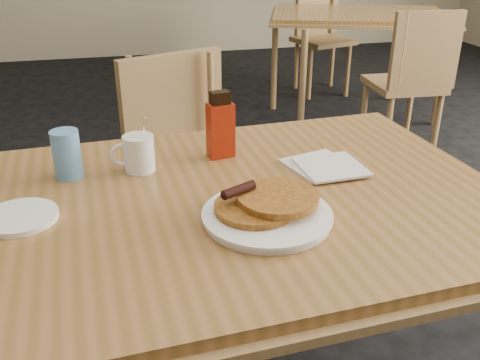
{
  "coord_description": "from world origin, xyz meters",
  "views": [
    {
      "loc": [
        -0.23,
        -0.98,
        1.29
      ],
      "look_at": [
        0.01,
        0.03,
        0.8
      ],
      "focal_mm": 40.0,
      "sensor_mm": 36.0,
      "label": 1
    }
  ],
  "objects_px": {
    "pancake_plate": "(267,211)",
    "syrup_bottle": "(220,127)",
    "main_table": "(221,213)",
    "chair_main_far": "(178,158)",
    "chair_neighbor_near": "(413,72)",
    "chair_neighbor_far": "(320,26)",
    "neighbor_table": "(359,19)",
    "blue_tumbler": "(67,154)",
    "coffee_mug": "(138,153)"
  },
  "relations": [
    {
      "from": "neighbor_table",
      "to": "chair_main_far",
      "type": "xyz_separation_m",
      "value": [
        -1.5,
        -1.72,
        -0.18
      ]
    },
    {
      "from": "chair_main_far",
      "to": "chair_neighbor_far",
      "type": "distance_m",
      "value": 2.89
    },
    {
      "from": "neighbor_table",
      "to": "pancake_plate",
      "type": "relative_size",
      "value": 5.32
    },
    {
      "from": "pancake_plate",
      "to": "main_table",
      "type": "bearing_deg",
      "value": 121.65
    },
    {
      "from": "chair_main_far",
      "to": "chair_neighbor_near",
      "type": "bearing_deg",
      "value": 11.95
    },
    {
      "from": "blue_tumbler",
      "to": "neighbor_table",
      "type": "bearing_deg",
      "value": 51.4
    },
    {
      "from": "chair_neighbor_far",
      "to": "chair_neighbor_near",
      "type": "relative_size",
      "value": 1.02
    },
    {
      "from": "chair_neighbor_far",
      "to": "blue_tumbler",
      "type": "relative_size",
      "value": 7.79
    },
    {
      "from": "neighbor_table",
      "to": "chair_main_far",
      "type": "distance_m",
      "value": 2.28
    },
    {
      "from": "coffee_mug",
      "to": "syrup_bottle",
      "type": "height_order",
      "value": "syrup_bottle"
    },
    {
      "from": "chair_main_far",
      "to": "coffee_mug",
      "type": "distance_m",
      "value": 0.65
    },
    {
      "from": "chair_main_far",
      "to": "pancake_plate",
      "type": "relative_size",
      "value": 3.32
    },
    {
      "from": "neighbor_table",
      "to": "blue_tumbler",
      "type": "bearing_deg",
      "value": -128.6
    },
    {
      "from": "chair_neighbor_far",
      "to": "syrup_bottle",
      "type": "bearing_deg",
      "value": -131.66
    },
    {
      "from": "main_table",
      "to": "coffee_mug",
      "type": "bearing_deg",
      "value": 130.56
    },
    {
      "from": "chair_neighbor_far",
      "to": "syrup_bottle",
      "type": "distance_m",
      "value": 3.34
    },
    {
      "from": "neighbor_table",
      "to": "chair_neighbor_far",
      "type": "distance_m",
      "value": 0.76
    },
    {
      "from": "chair_main_far",
      "to": "blue_tumbler",
      "type": "xyz_separation_m",
      "value": [
        -0.33,
        -0.57,
        0.28
      ]
    },
    {
      "from": "chair_neighbor_near",
      "to": "blue_tumbler",
      "type": "height_order",
      "value": "chair_neighbor_near"
    },
    {
      "from": "chair_neighbor_far",
      "to": "pancake_plate",
      "type": "bearing_deg",
      "value": -128.95
    },
    {
      "from": "chair_main_far",
      "to": "blue_tumbler",
      "type": "height_order",
      "value": "chair_main_far"
    },
    {
      "from": "coffee_mug",
      "to": "syrup_bottle",
      "type": "xyz_separation_m",
      "value": [
        0.21,
        0.04,
        0.03
      ]
    },
    {
      "from": "chair_neighbor_far",
      "to": "syrup_bottle",
      "type": "relative_size",
      "value": 5.19
    },
    {
      "from": "main_table",
      "to": "chair_main_far",
      "type": "relative_size",
      "value": 1.54
    },
    {
      "from": "neighbor_table",
      "to": "pancake_plate",
      "type": "distance_m",
      "value": 2.96
    },
    {
      "from": "chair_main_far",
      "to": "pancake_plate",
      "type": "bearing_deg",
      "value": -105.71
    },
    {
      "from": "chair_neighbor_far",
      "to": "chair_main_far",
      "type": "bearing_deg",
      "value": -137.21
    },
    {
      "from": "chair_main_far",
      "to": "blue_tumbler",
      "type": "bearing_deg",
      "value": -140.28
    },
    {
      "from": "pancake_plate",
      "to": "syrup_bottle",
      "type": "height_order",
      "value": "syrup_bottle"
    },
    {
      "from": "coffee_mug",
      "to": "chair_main_far",
      "type": "bearing_deg",
      "value": 75.8
    },
    {
      "from": "chair_main_far",
      "to": "chair_neighbor_near",
      "type": "xyz_separation_m",
      "value": [
        1.5,
        0.95,
        -0.01
      ]
    },
    {
      "from": "chair_neighbor_far",
      "to": "main_table",
      "type": "bearing_deg",
      "value": -130.75
    },
    {
      "from": "main_table",
      "to": "chair_main_far",
      "type": "distance_m",
      "value": 0.78
    },
    {
      "from": "main_table",
      "to": "blue_tumbler",
      "type": "xyz_separation_m",
      "value": [
        -0.33,
        0.19,
        0.1
      ]
    },
    {
      "from": "main_table",
      "to": "coffee_mug",
      "type": "distance_m",
      "value": 0.27
    },
    {
      "from": "chair_main_far",
      "to": "pancake_plate",
      "type": "distance_m",
      "value": 0.91
    },
    {
      "from": "main_table",
      "to": "syrup_bottle",
      "type": "height_order",
      "value": "syrup_bottle"
    },
    {
      "from": "coffee_mug",
      "to": "chair_neighbor_far",
      "type": "bearing_deg",
      "value": 62.74
    },
    {
      "from": "chair_main_far",
      "to": "coffee_mug",
      "type": "relative_size",
      "value": 6.34
    },
    {
      "from": "main_table",
      "to": "pancake_plate",
      "type": "bearing_deg",
      "value": -58.35
    },
    {
      "from": "neighbor_table",
      "to": "chair_main_far",
      "type": "relative_size",
      "value": 1.6
    },
    {
      "from": "blue_tumbler",
      "to": "chair_neighbor_far",
      "type": "bearing_deg",
      "value": 58.7
    },
    {
      "from": "chair_neighbor_far",
      "to": "chair_neighbor_near",
      "type": "xyz_separation_m",
      "value": [
        -0.01,
        -1.51,
        -0.01
      ]
    },
    {
      "from": "neighbor_table",
      "to": "blue_tumbler",
      "type": "height_order",
      "value": "blue_tumbler"
    },
    {
      "from": "main_table",
      "to": "chair_neighbor_far",
      "type": "height_order",
      "value": "chair_neighbor_far"
    },
    {
      "from": "chair_neighbor_near",
      "to": "syrup_bottle",
      "type": "bearing_deg",
      "value": -130.58
    },
    {
      "from": "chair_neighbor_near",
      "to": "pancake_plate",
      "type": "xyz_separation_m",
      "value": [
        -1.43,
        -1.83,
        0.25
      ]
    },
    {
      "from": "pancake_plate",
      "to": "syrup_bottle",
      "type": "distance_m",
      "value": 0.35
    },
    {
      "from": "chair_neighbor_near",
      "to": "syrup_bottle",
      "type": "relative_size",
      "value": 5.07
    },
    {
      "from": "chair_neighbor_near",
      "to": "neighbor_table",
      "type": "bearing_deg",
      "value": 94.05
    }
  ]
}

